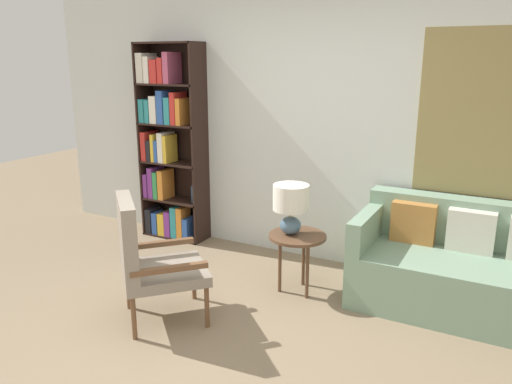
{
  "coord_description": "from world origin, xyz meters",
  "views": [
    {
      "loc": [
        1.75,
        -2.44,
        1.96
      ],
      "look_at": [
        -0.1,
        1.02,
        0.9
      ],
      "focal_mm": 35.0,
      "sensor_mm": 36.0,
      "label": 1
    }
  ],
  "objects_px": {
    "side_table": "(297,241)",
    "bookshelf": "(168,148)",
    "couch": "(465,270)",
    "table_lamp": "(291,203)",
    "armchair": "(147,255)"
  },
  "relations": [
    {
      "from": "side_table",
      "to": "bookshelf",
      "type": "bearing_deg",
      "value": 161.07
    },
    {
      "from": "bookshelf",
      "to": "side_table",
      "type": "bearing_deg",
      "value": -18.93
    },
    {
      "from": "couch",
      "to": "table_lamp",
      "type": "distance_m",
      "value": 1.48
    },
    {
      "from": "couch",
      "to": "table_lamp",
      "type": "bearing_deg",
      "value": -164.49
    },
    {
      "from": "armchair",
      "to": "couch",
      "type": "relative_size",
      "value": 0.58
    },
    {
      "from": "bookshelf",
      "to": "armchair",
      "type": "relative_size",
      "value": 2.16
    },
    {
      "from": "couch",
      "to": "side_table",
      "type": "bearing_deg",
      "value": -164.15
    },
    {
      "from": "couch",
      "to": "table_lamp",
      "type": "height_order",
      "value": "table_lamp"
    },
    {
      "from": "bookshelf",
      "to": "couch",
      "type": "relative_size",
      "value": 1.25
    },
    {
      "from": "armchair",
      "to": "table_lamp",
      "type": "height_order",
      "value": "armchair"
    },
    {
      "from": "couch",
      "to": "table_lamp",
      "type": "xyz_separation_m",
      "value": [
        -1.36,
        -0.38,
        0.46
      ]
    },
    {
      "from": "bookshelf",
      "to": "table_lamp",
      "type": "distance_m",
      "value": 1.88
    },
    {
      "from": "bookshelf",
      "to": "couch",
      "type": "xyz_separation_m",
      "value": [
        3.12,
        -0.26,
        -0.68
      ]
    },
    {
      "from": "armchair",
      "to": "couch",
      "type": "height_order",
      "value": "armchair"
    },
    {
      "from": "bookshelf",
      "to": "table_lamp",
      "type": "height_order",
      "value": "bookshelf"
    }
  ]
}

